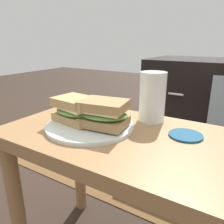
{
  "coord_description": "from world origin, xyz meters",
  "views": [
    {
      "loc": [
        0.27,
        -0.45,
        0.68
      ],
      "look_at": [
        -0.0,
        0.0,
        0.51
      ],
      "focal_mm": 35.22,
      "sensor_mm": 36.0,
      "label": 1
    }
  ],
  "objects": [
    {
      "name": "area_rug",
      "position": [
        -0.39,
        0.53,
        0.0
      ],
      "size": [
        1.17,
        0.64,
        0.01
      ],
      "color": "brown",
      "rests_on": "ground"
    },
    {
      "name": "sandwich_front",
      "position": [
        -0.11,
        -0.01,
        0.5
      ],
      "size": [
        0.14,
        0.11,
        0.07
      ],
      "color": "tan",
      "rests_on": "plate"
    },
    {
      "name": "side_table",
      "position": [
        0.0,
        0.0,
        0.37
      ],
      "size": [
        0.56,
        0.36,
        0.46
      ],
      "color": "olive",
      "rests_on": "ground"
    },
    {
      "name": "beer_glass",
      "position": [
        0.06,
        0.12,
        0.53
      ],
      "size": [
        0.07,
        0.07,
        0.14
      ],
      "color": "silver",
      "rests_on": "side_table"
    },
    {
      "name": "plate",
      "position": [
        -0.06,
        -0.01,
        0.47
      ],
      "size": [
        0.24,
        0.24,
        0.01
      ],
      "primitive_type": "cylinder",
      "color": "silver",
      "rests_on": "side_table"
    },
    {
      "name": "coaster",
      "position": [
        0.17,
        0.06,
        0.46
      ],
      "size": [
        0.08,
        0.08,
        0.01
      ],
      "primitive_type": "cylinder",
      "color": "navy",
      "rests_on": "side_table"
    },
    {
      "name": "sandwich_back",
      "position": [
        -0.02,
        -0.01,
        0.51
      ],
      "size": [
        0.13,
        0.11,
        0.07
      ],
      "color": "#9E7A4C",
      "rests_on": "plate"
    }
  ]
}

